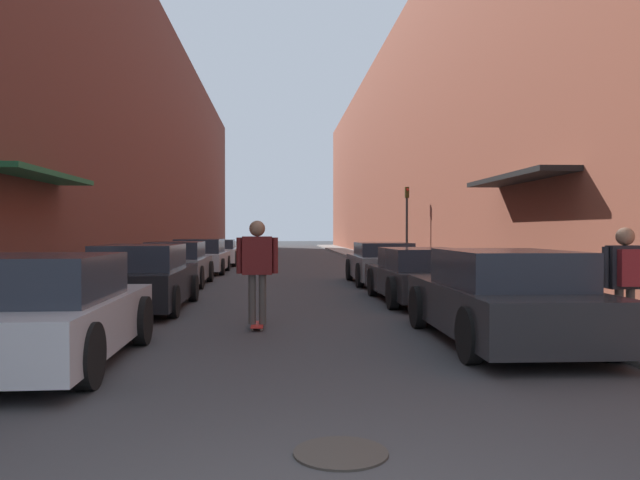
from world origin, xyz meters
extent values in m
plane|color=#38383A|center=(0.00, 26.32, 0.00)|extent=(144.74, 144.74, 0.00)
cube|color=gray|center=(-5.04, 32.90, 0.06)|extent=(1.80, 65.79, 0.12)
cube|color=gray|center=(5.04, 32.90, 0.06)|extent=(1.80, 65.79, 0.12)
cube|color=brown|center=(-7.94, 32.90, 6.45)|extent=(4.00, 65.79, 12.91)
cube|color=#1E6038|center=(-5.54, 11.51, 2.90)|extent=(1.00, 4.80, 0.12)
cube|color=brown|center=(7.94, 32.90, 6.25)|extent=(4.00, 65.79, 12.50)
cube|color=black|center=(5.54, 11.51, 2.90)|extent=(1.00, 4.80, 0.12)
cube|color=#B7B7BC|center=(-3.03, 4.83, 0.50)|extent=(1.94, 4.12, 0.62)
cube|color=#232833|center=(-3.03, 4.62, 1.08)|extent=(1.68, 2.15, 0.54)
cylinder|color=black|center=(-3.94, 6.09, 0.35)|extent=(0.18, 0.70, 0.70)
cylinder|color=black|center=(-2.11, 6.09, 0.35)|extent=(0.18, 0.70, 0.70)
cylinder|color=black|center=(-2.11, 3.56, 0.35)|extent=(0.18, 0.70, 0.70)
cube|color=black|center=(-2.99, 10.26, 0.51)|extent=(1.82, 4.51, 0.68)
cube|color=#232833|center=(-2.99, 10.03, 1.10)|extent=(1.58, 2.35, 0.51)
cylinder|color=black|center=(-3.85, 11.65, 0.31)|extent=(0.18, 0.62, 0.62)
cylinder|color=black|center=(-2.13, 11.65, 0.31)|extent=(0.18, 0.62, 0.62)
cylinder|color=black|center=(-3.85, 8.87, 0.31)|extent=(0.18, 0.62, 0.62)
cylinder|color=black|center=(-2.13, 8.87, 0.31)|extent=(0.18, 0.62, 0.62)
cube|color=gray|center=(-3.19, 15.98, 0.51)|extent=(1.77, 4.22, 0.65)
cube|color=#232833|center=(-3.19, 15.77, 1.07)|extent=(1.53, 2.20, 0.49)
cylinder|color=black|center=(-4.03, 17.28, 0.33)|extent=(0.18, 0.66, 0.66)
cylinder|color=black|center=(-2.36, 17.28, 0.33)|extent=(0.18, 0.66, 0.66)
cylinder|color=black|center=(-4.03, 14.68, 0.33)|extent=(0.18, 0.66, 0.66)
cylinder|color=black|center=(-2.36, 14.68, 0.33)|extent=(0.18, 0.66, 0.66)
cube|color=#B7B7BC|center=(-3.17, 21.48, 0.48)|extent=(1.98, 4.15, 0.62)
cube|color=#232833|center=(-3.17, 21.27, 1.06)|extent=(1.72, 2.17, 0.53)
cylinder|color=black|center=(-4.11, 22.76, 0.31)|extent=(0.18, 0.63, 0.63)
cylinder|color=black|center=(-2.24, 22.76, 0.31)|extent=(0.18, 0.63, 0.63)
cylinder|color=black|center=(-4.11, 20.20, 0.31)|extent=(0.18, 0.63, 0.63)
cylinder|color=black|center=(-2.24, 20.20, 0.31)|extent=(0.18, 0.63, 0.63)
cube|color=silver|center=(-3.04, 27.27, 0.50)|extent=(1.91, 4.80, 0.61)
cube|color=#232833|center=(-3.04, 27.03, 1.02)|extent=(1.63, 2.51, 0.43)
cylinder|color=black|center=(-3.91, 28.74, 0.36)|extent=(0.18, 0.72, 0.72)
cylinder|color=black|center=(-2.18, 28.74, 0.36)|extent=(0.18, 0.72, 0.72)
cylinder|color=black|center=(-3.91, 25.80, 0.36)|extent=(0.18, 0.72, 0.72)
cylinder|color=black|center=(-2.18, 25.80, 0.36)|extent=(0.18, 0.72, 0.72)
cube|color=#232326|center=(3.09, 5.95, 0.52)|extent=(1.91, 4.62, 0.65)
cube|color=#232833|center=(3.09, 5.72, 1.10)|extent=(1.65, 2.41, 0.52)
cylinder|color=black|center=(2.19, 7.37, 0.35)|extent=(0.18, 0.71, 0.71)
cylinder|color=black|center=(3.99, 7.37, 0.35)|extent=(0.18, 0.71, 0.71)
cylinder|color=black|center=(2.19, 4.52, 0.35)|extent=(0.18, 0.71, 0.71)
cylinder|color=black|center=(3.99, 4.52, 0.35)|extent=(0.18, 0.71, 0.71)
cube|color=#232326|center=(3.10, 11.21, 0.48)|extent=(1.92, 4.48, 0.59)
cube|color=#232833|center=(3.10, 10.99, 1.01)|extent=(1.65, 2.35, 0.47)
cylinder|color=black|center=(2.21, 12.58, 0.35)|extent=(0.18, 0.69, 0.69)
cylinder|color=black|center=(3.98, 12.58, 0.35)|extent=(0.18, 0.69, 0.69)
cylinder|color=black|center=(2.21, 9.83, 0.35)|extent=(0.18, 0.69, 0.69)
cylinder|color=black|center=(3.98, 9.83, 0.35)|extent=(0.18, 0.69, 0.69)
cube|color=gray|center=(3.06, 16.25, 0.53)|extent=(1.80, 4.28, 0.68)
cube|color=#232833|center=(3.06, 16.03, 1.08)|extent=(1.57, 2.23, 0.41)
cylinder|color=black|center=(2.20, 17.57, 0.35)|extent=(0.18, 0.71, 0.71)
cylinder|color=black|center=(3.93, 17.57, 0.35)|extent=(0.18, 0.71, 0.71)
cylinder|color=black|center=(2.20, 14.92, 0.35)|extent=(0.18, 0.71, 0.71)
cylinder|color=black|center=(3.93, 14.92, 0.35)|extent=(0.18, 0.71, 0.71)
cube|color=#B2231E|center=(-0.51, 7.50, 0.07)|extent=(0.20, 0.78, 0.02)
cylinder|color=beige|center=(-0.59, 7.75, 0.03)|extent=(0.03, 0.06, 0.06)
cylinder|color=beige|center=(-0.44, 7.75, 0.03)|extent=(0.03, 0.06, 0.06)
cylinder|color=beige|center=(-0.59, 7.25, 0.03)|extent=(0.03, 0.06, 0.06)
cylinder|color=beige|center=(-0.44, 7.25, 0.03)|extent=(0.03, 0.06, 0.06)
cylinder|color=#47423D|center=(-0.60, 7.50, 0.49)|extent=(0.12, 0.12, 0.83)
cylinder|color=#47423D|center=(-0.43, 7.50, 0.49)|extent=(0.12, 0.12, 0.83)
cube|color=maroon|center=(-0.51, 7.50, 1.23)|extent=(0.50, 0.22, 0.64)
sphere|color=#8C664C|center=(-0.51, 7.50, 1.68)|extent=(0.27, 0.27, 0.27)
cylinder|color=maroon|center=(-0.81, 7.50, 1.23)|extent=(0.10, 0.10, 0.60)
cylinder|color=maroon|center=(-0.21, 7.50, 1.23)|extent=(0.10, 0.10, 0.60)
cylinder|color=#332D28|center=(0.29, 1.55, 0.01)|extent=(0.70, 0.70, 0.02)
cylinder|color=#2D2D2D|center=(5.16, 22.49, 1.79)|extent=(0.10, 0.10, 3.34)
cube|color=#332D0F|center=(5.16, 22.49, 3.23)|extent=(0.16, 0.16, 0.45)
sphere|color=red|center=(5.16, 22.40, 3.35)|extent=(0.11, 0.11, 0.11)
cylinder|color=#47423D|center=(4.35, 4.98, 0.50)|extent=(0.11, 0.11, 0.75)
cylinder|color=#47423D|center=(4.51, 4.98, 0.50)|extent=(0.11, 0.11, 0.75)
cube|color=#232328|center=(4.43, 4.98, 1.16)|extent=(0.45, 0.20, 0.57)
sphere|color=#8C664C|center=(4.43, 4.98, 1.56)|extent=(0.24, 0.24, 0.24)
cylinder|color=#232328|center=(4.16, 4.98, 1.16)|extent=(0.09, 0.09, 0.54)
cube|color=maroon|center=(4.43, 4.82, 1.16)|extent=(0.34, 0.12, 0.48)
camera|label=1|loc=(-0.17, -2.97, 1.64)|focal=35.00mm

